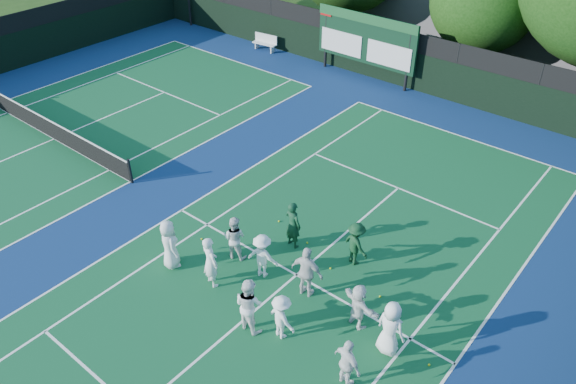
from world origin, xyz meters
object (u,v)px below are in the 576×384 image
Objects in this scene: bench at (265,42)px; coach_left at (293,224)px; scoreboard at (366,39)px; tennis_net at (52,129)px.

coach_left is at bearing -45.79° from bench.
scoreboard is at bearing -59.19° from coach_left.
scoreboard reaches higher than bench.
tennis_net is 6.38× the size of coach_left.
coach_left reaches higher than bench.
bench is (0.04, 14.37, 0.04)m from tennis_net.
scoreboard is 0.53× the size of tennis_net.
bench is (-6.95, -0.21, -1.66)m from scoreboard.
coach_left is (12.96, 1.09, 0.39)m from tennis_net.
bench is at bearing -178.24° from scoreboard.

